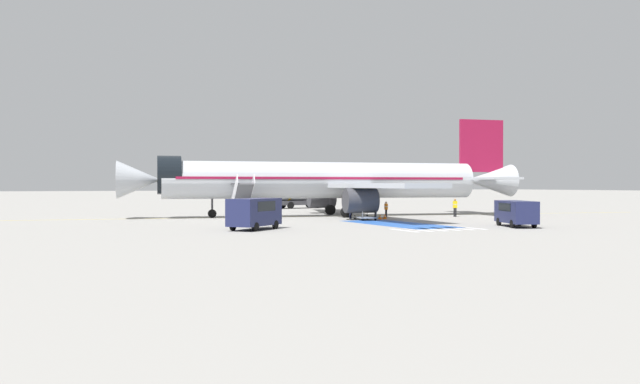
{
  "coord_description": "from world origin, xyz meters",
  "views": [
    {
      "loc": [
        -30.09,
        -58.62,
        3.27
      ],
      "look_at": [
        -2.08,
        -0.25,
        2.54
      ],
      "focal_mm": 35.0,
      "sensor_mm": 36.0,
      "label": 1
    }
  ],
  "objects_px": {
    "service_van_1": "(516,211)",
    "ground_crew_1": "(455,206)",
    "ground_crew_2": "(386,208)",
    "ground_crew_0": "(350,208)",
    "fuel_tanker": "(292,196)",
    "boarding_stairs_forward": "(243,209)",
    "baggage_cart": "(365,217)",
    "traffic_cone_1": "(380,217)",
    "traffic_cone_0": "(385,216)",
    "service_van_0": "(255,211)",
    "ground_crew_3": "(376,208)",
    "airliner": "(329,181)"
  },
  "relations": [
    {
      "from": "boarding_stairs_forward",
      "to": "ground_crew_1",
      "type": "height_order",
      "value": "boarding_stairs_forward"
    },
    {
      "from": "service_van_0",
      "to": "ground_crew_2",
      "type": "distance_m",
      "value": 20.8
    },
    {
      "from": "fuel_tanker",
      "to": "service_van_1",
      "type": "bearing_deg",
      "value": -4.06
    },
    {
      "from": "service_van_0",
      "to": "ground_crew_1",
      "type": "distance_m",
      "value": 26.25
    },
    {
      "from": "boarding_stairs_forward",
      "to": "ground_crew_2",
      "type": "height_order",
      "value": "boarding_stairs_forward"
    },
    {
      "from": "ground_crew_0",
      "to": "ground_crew_1",
      "type": "xyz_separation_m",
      "value": [
        11.43,
        -1.44,
        0.03
      ]
    },
    {
      "from": "ground_crew_0",
      "to": "ground_crew_1",
      "type": "relative_size",
      "value": 0.98
    },
    {
      "from": "boarding_stairs_forward",
      "to": "ground_crew_1",
      "type": "distance_m",
      "value": 21.84
    },
    {
      "from": "boarding_stairs_forward",
      "to": "traffic_cone_1",
      "type": "distance_m",
      "value": 13.0
    },
    {
      "from": "traffic_cone_0",
      "to": "ground_crew_3",
      "type": "bearing_deg",
      "value": 83.88
    },
    {
      "from": "baggage_cart",
      "to": "traffic_cone_1",
      "type": "bearing_deg",
      "value": -157.79
    },
    {
      "from": "boarding_stairs_forward",
      "to": "traffic_cone_0",
      "type": "relative_size",
      "value": 11.43
    },
    {
      "from": "service_van_1",
      "to": "ground_crew_1",
      "type": "height_order",
      "value": "service_van_1"
    },
    {
      "from": "ground_crew_2",
      "to": "traffic_cone_0",
      "type": "relative_size",
      "value": 3.34
    },
    {
      "from": "service_van_1",
      "to": "traffic_cone_1",
      "type": "height_order",
      "value": "service_van_1"
    },
    {
      "from": "service_van_1",
      "to": "traffic_cone_0",
      "type": "height_order",
      "value": "service_van_1"
    },
    {
      "from": "baggage_cart",
      "to": "boarding_stairs_forward",
      "type": "bearing_deg",
      "value": -18.47
    },
    {
      "from": "service_van_0",
      "to": "baggage_cart",
      "type": "distance_m",
      "value": 15.42
    },
    {
      "from": "traffic_cone_1",
      "to": "ground_crew_3",
      "type": "bearing_deg",
      "value": 68.12
    },
    {
      "from": "airliner",
      "to": "ground_crew_3",
      "type": "bearing_deg",
      "value": -139.34
    },
    {
      "from": "service_van_0",
      "to": "ground_crew_0",
      "type": "bearing_deg",
      "value": -92.55
    },
    {
      "from": "boarding_stairs_forward",
      "to": "ground_crew_0",
      "type": "xyz_separation_m",
      "value": [
        10.02,
        -2.66,
        0.04
      ]
    },
    {
      "from": "baggage_cart",
      "to": "ground_crew_0",
      "type": "xyz_separation_m",
      "value": [
        -0.11,
        2.62,
        0.81
      ]
    },
    {
      "from": "boarding_stairs_forward",
      "to": "ground_crew_0",
      "type": "height_order",
      "value": "boarding_stairs_forward"
    },
    {
      "from": "fuel_tanker",
      "to": "service_van_1",
      "type": "relative_size",
      "value": 1.9
    },
    {
      "from": "traffic_cone_1",
      "to": "ground_crew_2",
      "type": "bearing_deg",
      "value": 49.58
    },
    {
      "from": "service_van_1",
      "to": "traffic_cone_0",
      "type": "bearing_deg",
      "value": -55.23
    },
    {
      "from": "service_van_0",
      "to": "fuel_tanker",
      "type": "bearing_deg",
      "value": -66.04
    },
    {
      "from": "boarding_stairs_forward",
      "to": "traffic_cone_0",
      "type": "xyz_separation_m",
      "value": [
        12.86,
        -4.38,
        -0.78
      ]
    },
    {
      "from": "ground_crew_1",
      "to": "baggage_cart",
      "type": "bearing_deg",
      "value": -154.18
    },
    {
      "from": "baggage_cart",
      "to": "traffic_cone_0",
      "type": "bearing_deg",
      "value": -152.63
    },
    {
      "from": "ground_crew_0",
      "to": "traffic_cone_1",
      "type": "bearing_deg",
      "value": 97.01
    },
    {
      "from": "airliner",
      "to": "service_van_0",
      "type": "xyz_separation_m",
      "value": [
        -13.68,
        -15.22,
        -2.36
      ]
    },
    {
      "from": "airliner",
      "to": "fuel_tanker",
      "type": "bearing_deg",
      "value": -2.25
    },
    {
      "from": "fuel_tanker",
      "to": "boarding_stairs_forward",
      "type": "bearing_deg",
      "value": -37.24
    },
    {
      "from": "fuel_tanker",
      "to": "service_van_0",
      "type": "relative_size",
      "value": 1.96
    },
    {
      "from": "ground_crew_2",
      "to": "ground_crew_3",
      "type": "bearing_deg",
      "value": -69.37
    },
    {
      "from": "traffic_cone_0",
      "to": "fuel_tanker",
      "type": "bearing_deg",
      "value": 85.12
    },
    {
      "from": "airliner",
      "to": "ground_crew_3",
      "type": "distance_m",
      "value": 6.2
    },
    {
      "from": "ground_crew_0",
      "to": "ground_crew_3",
      "type": "distance_m",
      "value": 3.11
    },
    {
      "from": "baggage_cart",
      "to": "service_van_1",
      "type": "bearing_deg",
      "value": 123.47
    },
    {
      "from": "airliner",
      "to": "ground_crew_1",
      "type": "relative_size",
      "value": 22.64
    },
    {
      "from": "fuel_tanker",
      "to": "ground_crew_1",
      "type": "xyz_separation_m",
      "value": [
        6.13,
        -28.53,
        -0.67
      ]
    },
    {
      "from": "service_van_1",
      "to": "ground_crew_1",
      "type": "bearing_deg",
      "value": -88.5
    },
    {
      "from": "ground_crew_1",
      "to": "service_van_0",
      "type": "bearing_deg",
      "value": -141.11
    },
    {
      "from": "service_van_1",
      "to": "ground_crew_3",
      "type": "distance_m",
      "value": 16.58
    },
    {
      "from": "fuel_tanker",
      "to": "ground_crew_3",
      "type": "distance_m",
      "value": 26.76
    },
    {
      "from": "ground_crew_1",
      "to": "traffic_cone_1",
      "type": "xyz_separation_m",
      "value": [
        -9.4,
        -0.73,
        -0.85
      ]
    },
    {
      "from": "fuel_tanker",
      "to": "ground_crew_3",
      "type": "xyz_separation_m",
      "value": [
        -2.23,
        -26.66,
        -0.81
      ]
    },
    {
      "from": "ground_crew_1",
      "to": "ground_crew_2",
      "type": "bearing_deg",
      "value": -177.1
    }
  ]
}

